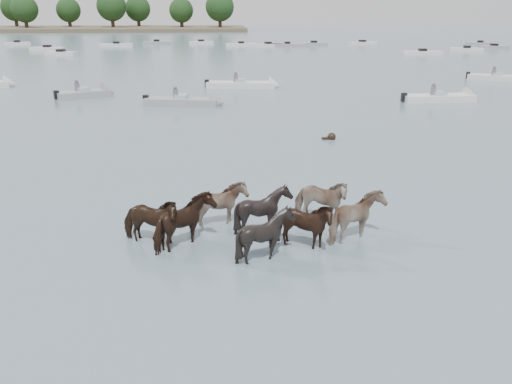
{
  "coord_description": "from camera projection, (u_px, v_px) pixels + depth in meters",
  "views": [
    {
      "loc": [
        0.53,
        -12.28,
        6.39
      ],
      "look_at": [
        1.73,
        2.82,
        1.1
      ],
      "focal_mm": 37.22,
      "sensor_mm": 36.0,
      "label": 1
    }
  ],
  "objects": [
    {
      "name": "swimming_pony",
      "position": [
        331.0,
        137.0,
        27.09
      ],
      "size": [
        0.72,
        0.44,
        0.44
      ],
      "color": "black",
      "rests_on": "ground"
    },
    {
      "name": "motorboat_e",
      "position": [
        506.0,
        78.0,
        48.47
      ],
      "size": [
        5.58,
        4.21,
        1.92
      ],
      "rotation": [
        0.0,
        0.0,
        -0.54
      ],
      "color": "silver",
      "rests_on": "ground"
    },
    {
      "name": "ground",
      "position": [
        198.0,
        270.0,
        13.62
      ],
      "size": [
        400.0,
        400.0,
        0.0
      ],
      "primitive_type": "plane",
      "color": "#495E6A",
      "rests_on": "ground"
    },
    {
      "name": "motorboat_a",
      "position": [
        92.0,
        93.0,
        40.02
      ],
      "size": [
        4.56,
        3.43,
        1.92
      ],
      "rotation": [
        0.0,
        0.0,
        0.49
      ],
      "color": "gray",
      "rests_on": "ground"
    },
    {
      "name": "motorboat_d",
      "position": [
        448.0,
        98.0,
        38.0
      ],
      "size": [
        5.73,
        1.79,
        1.92
      ],
      "rotation": [
        0.0,
        0.0,
        0.03
      ],
      "color": "silver",
      "rests_on": "ground"
    },
    {
      "name": "motorboat_b",
      "position": [
        193.0,
        102.0,
        36.45
      ],
      "size": [
        5.75,
        2.53,
        1.92
      ],
      "rotation": [
        0.0,
        0.0,
        -0.17
      ],
      "color": "gray",
      "rests_on": "ground"
    },
    {
      "name": "motorboat_c",
      "position": [
        250.0,
        85.0,
        44.41
      ],
      "size": [
        6.36,
        2.3,
        1.92
      ],
      "rotation": [
        0.0,
        0.0,
        -0.12
      ],
      "color": "silver",
      "rests_on": "ground"
    },
    {
      "name": "pony_herd",
      "position": [
        257.0,
        218.0,
        15.23
      ],
      "size": [
        7.89,
        4.17,
        1.61
      ],
      "color": "black",
      "rests_on": "ground"
    },
    {
      "name": "distant_flotilla",
      "position": [
        213.0,
        46.0,
        87.59
      ],
      "size": [
        105.47,
        27.47,
        0.93
      ],
      "color": "gray",
      "rests_on": "ground"
    }
  ]
}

